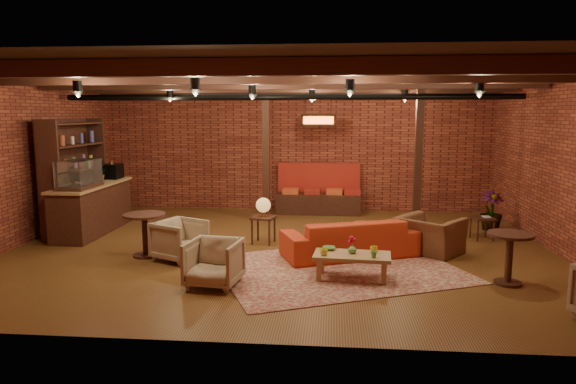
# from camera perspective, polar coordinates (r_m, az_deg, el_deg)

# --- Properties ---
(floor) EXTENTS (10.00, 10.00, 0.00)m
(floor) POSITION_cam_1_polar(r_m,az_deg,el_deg) (9.66, -0.87, -6.34)
(floor) COLOR #3F250F
(floor) RESTS_ON ground
(ceiling) EXTENTS (10.00, 8.00, 0.02)m
(ceiling) POSITION_cam_1_polar(r_m,az_deg,el_deg) (9.35, -0.91, 12.95)
(ceiling) COLOR black
(ceiling) RESTS_ON wall_back
(wall_back) EXTENTS (10.00, 0.02, 3.20)m
(wall_back) POSITION_cam_1_polar(r_m,az_deg,el_deg) (13.34, 0.90, 4.81)
(wall_back) COLOR maroon
(wall_back) RESTS_ON ground
(wall_front) EXTENTS (10.00, 0.02, 3.20)m
(wall_front) POSITION_cam_1_polar(r_m,az_deg,el_deg) (5.44, -5.27, -0.94)
(wall_front) COLOR maroon
(wall_front) RESTS_ON ground
(wall_left) EXTENTS (0.02, 8.00, 3.20)m
(wall_left) POSITION_cam_1_polar(r_m,az_deg,el_deg) (11.07, -27.62, 3.01)
(wall_left) COLOR maroon
(wall_left) RESTS_ON ground
(wall_right) EXTENTS (0.02, 8.00, 3.20)m
(wall_right) POSITION_cam_1_polar(r_m,az_deg,el_deg) (10.15, 28.46, 2.53)
(wall_right) COLOR maroon
(wall_right) RESTS_ON ground
(ceiling_beams) EXTENTS (9.80, 6.40, 0.22)m
(ceiling_beams) POSITION_cam_1_polar(r_m,az_deg,el_deg) (9.35, -0.91, 12.22)
(ceiling_beams) COLOR black
(ceiling_beams) RESTS_ON ceiling
(ceiling_pipe) EXTENTS (9.60, 0.12, 0.12)m
(ceiling_pipe) POSITION_cam_1_polar(r_m,az_deg,el_deg) (10.93, -0.02, 10.50)
(ceiling_pipe) COLOR black
(ceiling_pipe) RESTS_ON ceiling
(post_left) EXTENTS (0.16, 0.16, 3.20)m
(post_left) POSITION_cam_1_polar(r_m,az_deg,el_deg) (12.02, -2.45, 4.37)
(post_left) COLOR black
(post_left) RESTS_ON ground
(post_right) EXTENTS (0.16, 0.16, 3.20)m
(post_right) POSITION_cam_1_polar(r_m,az_deg,el_deg) (11.46, 14.28, 3.90)
(post_right) COLOR black
(post_right) RESTS_ON ground
(service_counter) EXTENTS (0.80, 2.50, 1.60)m
(service_counter) POSITION_cam_1_polar(r_m,az_deg,el_deg) (11.59, -20.93, -0.35)
(service_counter) COLOR black
(service_counter) RESTS_ON ground
(plant_counter) EXTENTS (0.35, 0.39, 0.30)m
(plant_counter) POSITION_cam_1_polar(r_m,az_deg,el_deg) (11.67, -20.18, 1.84)
(plant_counter) COLOR #337F33
(plant_counter) RESTS_ON service_counter
(shelving_hutch) EXTENTS (0.52, 2.00, 2.40)m
(shelving_hutch) POSITION_cam_1_polar(r_m,az_deg,el_deg) (11.80, -22.58, 1.68)
(shelving_hutch) COLOR black
(shelving_hutch) RESTS_ON ground
(banquette) EXTENTS (2.10, 0.70, 1.00)m
(banquette) POSITION_cam_1_polar(r_m,az_deg,el_deg) (12.99, 3.39, -0.20)
(banquette) COLOR #A4241B
(banquette) RESTS_ON ground
(service_sign) EXTENTS (0.86, 0.06, 0.30)m
(service_sign) POSITION_cam_1_polar(r_m,az_deg,el_deg) (12.38, 3.40, 7.97)
(service_sign) COLOR #FF5F19
(service_sign) RESTS_ON ceiling
(ceiling_spotlights) EXTENTS (6.40, 4.40, 0.28)m
(ceiling_spotlights) POSITION_cam_1_polar(r_m,az_deg,el_deg) (9.33, -0.91, 10.87)
(ceiling_spotlights) COLOR black
(ceiling_spotlights) RESTS_ON ceiling
(rug) EXTENTS (4.56, 4.11, 0.01)m
(rug) POSITION_cam_1_polar(r_m,az_deg,el_deg) (8.49, 5.57, -8.47)
(rug) COLOR maroon
(rug) RESTS_ON floor
(sofa) EXTENTS (2.50, 1.70, 0.68)m
(sofa) POSITION_cam_1_polar(r_m,az_deg,el_deg) (9.13, 6.82, -5.09)
(sofa) COLOR #AD2F18
(sofa) RESTS_ON floor
(coffee_table) EXTENTS (1.20, 0.67, 0.65)m
(coffee_table) POSITION_cam_1_polar(r_m,az_deg,el_deg) (7.92, 7.05, -7.14)
(coffee_table) COLOR #987047
(coffee_table) RESTS_ON floor
(side_table_lamp) EXTENTS (0.50, 0.50, 0.90)m
(side_table_lamp) POSITION_cam_1_polar(r_m,az_deg,el_deg) (9.94, -2.76, -1.87)
(side_table_lamp) COLOR black
(side_table_lamp) RESTS_ON floor
(round_table_left) EXTENTS (0.74, 0.74, 0.77)m
(round_table_left) POSITION_cam_1_polar(r_m,az_deg,el_deg) (9.40, -15.62, -3.83)
(round_table_left) COLOR black
(round_table_left) RESTS_ON floor
(armchair_a) EXTENTS (0.96, 0.98, 0.77)m
(armchair_a) POSITION_cam_1_polar(r_m,az_deg,el_deg) (9.07, -11.95, -5.03)
(armchair_a) COLOR beige
(armchair_a) RESTS_ON floor
(armchair_b) EXTENTS (0.82, 0.78, 0.76)m
(armchair_b) POSITION_cam_1_polar(r_m,az_deg,el_deg) (7.65, -8.25, -7.55)
(armchair_b) COLOR beige
(armchair_b) RESTS_ON floor
(armchair_right) EXTENTS (1.22, 1.17, 0.90)m
(armchair_right) POSITION_cam_1_polar(r_m,az_deg,el_deg) (9.60, 15.51, -4.00)
(armchair_right) COLOR brown
(armchair_right) RESTS_ON floor
(side_table_book) EXTENTS (0.48, 0.48, 0.47)m
(side_table_book) POSITION_cam_1_polar(r_m,az_deg,el_deg) (10.99, 20.79, -2.82)
(side_table_book) COLOR black
(side_table_book) RESTS_ON floor
(round_table_right) EXTENTS (0.66, 0.66, 0.77)m
(round_table_right) POSITION_cam_1_polar(r_m,az_deg,el_deg) (8.27, 23.40, -5.96)
(round_table_right) COLOR black
(round_table_right) RESTS_ON floor
(plant_tall) EXTENTS (1.75, 1.75, 2.54)m
(plant_tall) POSITION_cam_1_polar(r_m,az_deg,el_deg) (11.85, 21.88, 2.08)
(plant_tall) COLOR #4C7F4C
(plant_tall) RESTS_ON floor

